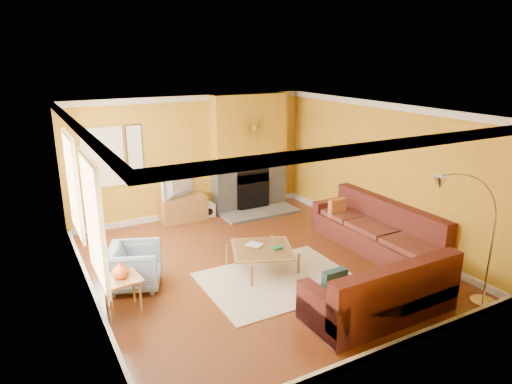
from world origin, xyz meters
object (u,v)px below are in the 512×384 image
coffee_table (262,258)px  media_console (183,209)px  armchair (135,266)px  arc_lamp (466,246)px  sectional_sofa (343,245)px  side_table (123,295)px

coffee_table → media_console: media_console is taller
armchair → arc_lamp: 4.88m
coffee_table → arc_lamp: 3.22m
sectional_sofa → coffee_table: size_ratio=3.61×
coffee_table → armchair: armchair is taller
sectional_sofa → side_table: size_ratio=6.57×
media_console → armchair: size_ratio=1.29×
arc_lamp → sectional_sofa: bearing=106.2°
coffee_table → side_table: (-2.41, -0.25, 0.08)m
coffee_table → armchair: size_ratio=1.29×
coffee_table → side_table: 2.43m
media_console → arc_lamp: size_ratio=0.47×
side_table → sectional_sofa: bearing=-6.7°
armchair → arc_lamp: bearing=-106.4°
side_table → arc_lamp: size_ratio=0.26×
media_console → side_table: size_ratio=1.82×
coffee_table → media_console: size_ratio=1.00×
coffee_table → armchair: bearing=168.7°
arc_lamp → armchair: bearing=141.9°
sectional_sofa → media_console: size_ratio=3.61×
sectional_sofa → coffee_table: (-1.19, 0.68, -0.25)m
sectional_sofa → armchair: size_ratio=4.65×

